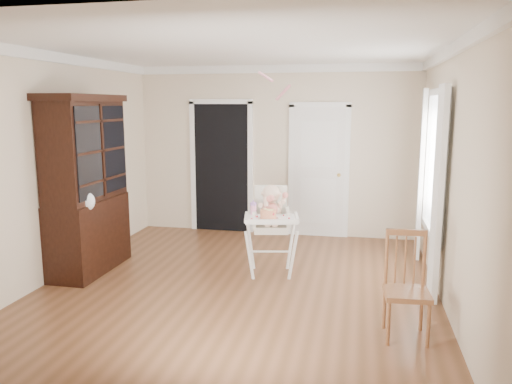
% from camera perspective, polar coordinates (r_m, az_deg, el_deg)
% --- Properties ---
extents(floor, '(5.00, 5.00, 0.00)m').
position_cam_1_polar(floor, '(5.94, -1.96, -10.64)').
color(floor, brown).
rests_on(floor, ground).
extents(ceiling, '(5.00, 5.00, 0.00)m').
position_cam_1_polar(ceiling, '(5.60, -2.13, 16.20)').
color(ceiling, white).
rests_on(ceiling, wall_back).
extents(wall_back, '(4.50, 0.00, 4.50)m').
position_cam_1_polar(wall_back, '(8.05, 2.25, 4.68)').
color(wall_back, beige).
rests_on(wall_back, floor).
extents(wall_left, '(0.00, 5.00, 5.00)m').
position_cam_1_polar(wall_left, '(6.53, -21.62, 2.74)').
color(wall_left, beige).
rests_on(wall_left, floor).
extents(wall_right, '(0.00, 5.00, 5.00)m').
position_cam_1_polar(wall_right, '(5.53, 21.25, 1.57)').
color(wall_right, beige).
rests_on(wall_right, floor).
extents(crown_molding, '(4.50, 5.00, 0.12)m').
position_cam_1_polar(crown_molding, '(5.59, -2.13, 15.59)').
color(crown_molding, white).
rests_on(crown_molding, ceiling).
extents(doorway, '(1.06, 0.05, 2.22)m').
position_cam_1_polar(doorway, '(8.25, -3.96, 3.11)').
color(doorway, black).
rests_on(doorway, wall_back).
extents(closet_door, '(0.96, 0.09, 2.13)m').
position_cam_1_polar(closet_door, '(7.97, 7.18, 2.21)').
color(closet_door, white).
rests_on(closet_door, wall_back).
extents(window_right, '(0.13, 1.84, 2.30)m').
position_cam_1_polar(window_right, '(6.31, 19.43, 2.07)').
color(window_right, white).
rests_on(window_right, wall_right).
extents(high_chair, '(0.77, 0.89, 1.12)m').
position_cam_1_polar(high_chair, '(6.14, 1.73, -3.23)').
color(high_chair, white).
rests_on(high_chair, floor).
extents(baby, '(0.36, 0.27, 0.52)m').
position_cam_1_polar(baby, '(6.13, 1.75, -1.61)').
color(baby, beige).
rests_on(baby, high_chair).
extents(cake, '(0.24, 0.24, 0.11)m').
position_cam_1_polar(cake, '(5.81, 1.42, -2.55)').
color(cake, silver).
rests_on(cake, high_chair).
extents(sippy_cup, '(0.08, 0.08, 0.19)m').
position_cam_1_polar(sippy_cup, '(6.03, -0.30, -1.85)').
color(sippy_cup, pink).
rests_on(sippy_cup, high_chair).
extents(china_cabinet, '(0.58, 1.31, 2.21)m').
position_cam_1_polar(china_cabinet, '(6.55, -18.81, 0.79)').
color(china_cabinet, black).
rests_on(china_cabinet, floor).
extents(dining_chair, '(0.42, 0.42, 0.97)m').
position_cam_1_polar(dining_chair, '(4.78, 16.80, -10.57)').
color(dining_chair, brown).
rests_on(dining_chair, floor).
extents(streamer, '(0.27, 0.44, 0.15)m').
position_cam_1_polar(streamer, '(6.27, 1.09, 13.06)').
color(streamer, '#D57B88').
rests_on(streamer, ceiling).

